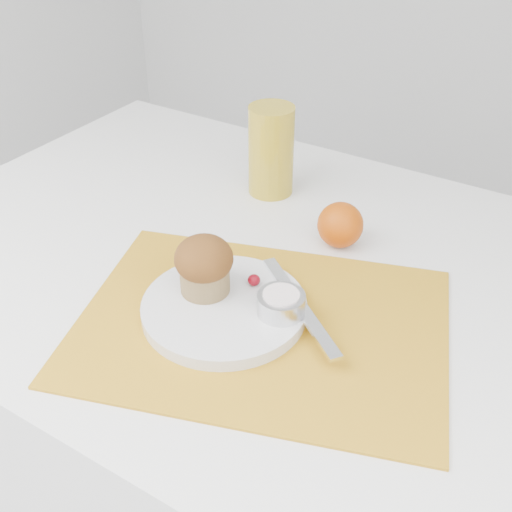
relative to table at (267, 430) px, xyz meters
The scene contains 11 objects.
table is the anchor object (origin of this frame).
placemat 0.40m from the table, 63.41° to the right, with size 0.48×0.35×0.00m, color orange.
plate 0.41m from the table, 85.72° to the right, with size 0.22×0.22×0.02m, color silver.
ramekin 0.43m from the table, 53.18° to the right, with size 0.06×0.06×0.03m, color silver.
cream 0.45m from the table, 53.18° to the right, with size 0.05×0.05×0.01m, color white.
raspberry_near 0.41m from the table, 74.24° to the right, with size 0.02×0.02×0.02m, color #56020A.
raspberry_far 0.42m from the table, 58.79° to the right, with size 0.02×0.02×0.02m, color #53020A.
butter_knife 0.42m from the table, 42.07° to the right, with size 0.22×0.02×0.01m, color white.
orange 0.43m from the table, 57.73° to the left, with size 0.07×0.07×0.07m, color #C44D06.
juice_glass 0.51m from the table, 120.52° to the left, with size 0.08×0.08×0.16m, color gold.
muffin 0.46m from the table, 102.45° to the right, with size 0.08×0.08×0.08m.
Camera 1 is at (0.39, -0.62, 1.31)m, focal length 45.00 mm.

